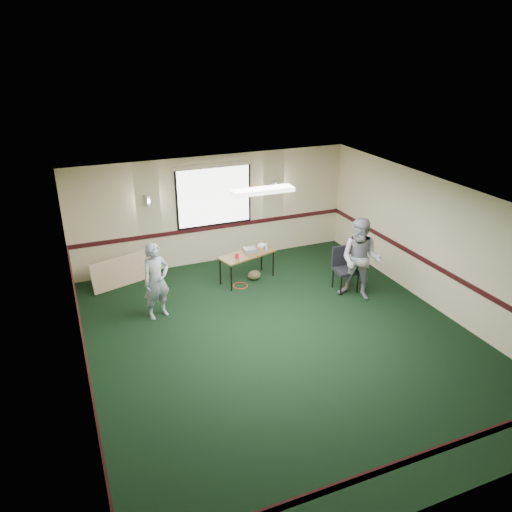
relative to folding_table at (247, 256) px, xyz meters
name	(u,v)px	position (x,y,z in m)	size (l,w,h in m)	color
ground	(282,340)	(-0.32, -2.62, -0.62)	(8.00, 8.00, 0.00)	black
room_shell	(241,225)	(-0.32, -0.50, 0.96)	(8.00, 8.02, 8.00)	beige
folding_table	(247,256)	(0.00, 0.00, 0.00)	(1.44, 0.90, 0.67)	#503316
projector	(250,250)	(0.10, 0.07, 0.10)	(0.29, 0.24, 0.10)	gray
game_console	(262,245)	(0.49, 0.29, 0.07)	(0.19, 0.15, 0.05)	silver
red_cup	(237,256)	(-0.31, -0.16, 0.11)	(0.09, 0.09, 0.13)	red
water_bottle	(267,247)	(0.49, 0.01, 0.14)	(0.05, 0.05, 0.18)	#88B3E0
duffel_bag	(254,275)	(0.16, -0.04, -0.51)	(0.32, 0.24, 0.23)	#423B25
cable_coil	(240,286)	(-0.26, -0.24, -0.61)	(0.34, 0.34, 0.02)	red
folded_table	(120,272)	(-2.78, 0.84, -0.28)	(1.35, 0.06, 0.69)	tan
conference_chair	(344,265)	(1.85, -1.22, -0.04)	(0.52, 0.54, 0.99)	black
person_left	(156,281)	(-2.27, -0.85, 0.17)	(0.58, 0.38, 1.59)	#436893
person_right	(361,260)	(1.92, -1.72, 0.29)	(0.88, 0.69, 1.82)	#7D9AC3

